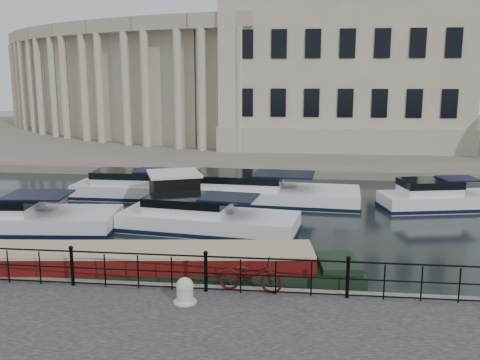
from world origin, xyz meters
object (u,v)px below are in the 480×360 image
(bicycle, at_px, (250,275))
(harbour_hut, at_px, (174,196))
(mooring_bollard, at_px, (185,291))
(narrowboat, at_px, (121,273))

(bicycle, xyz_separation_m, harbour_hut, (-4.64, 10.14, -0.09))
(bicycle, xyz_separation_m, mooring_bollard, (-1.70, -0.98, -0.16))
(mooring_bollard, distance_m, harbour_hut, 11.51)
(mooring_bollard, relative_size, narrowboat, 0.05)
(bicycle, distance_m, harbour_hut, 11.15)
(narrowboat, bearing_deg, bicycle, -24.93)
(mooring_bollard, distance_m, narrowboat, 3.63)
(harbour_hut, bearing_deg, mooring_bollard, -96.74)
(bicycle, distance_m, mooring_bollard, 1.97)
(mooring_bollard, relative_size, harbour_hut, 0.18)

